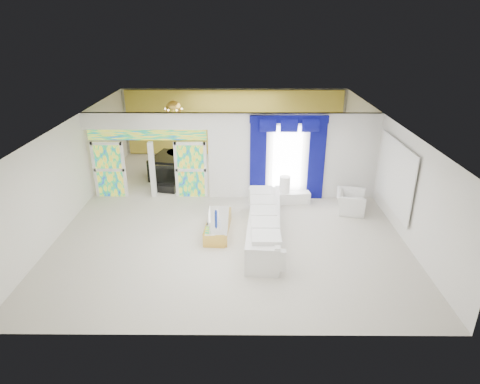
{
  "coord_description": "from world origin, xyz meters",
  "views": [
    {
      "loc": [
        0.37,
        -12.54,
        5.91
      ],
      "look_at": [
        0.3,
        -1.2,
        1.1
      ],
      "focal_mm": 30.95,
      "sensor_mm": 36.0,
      "label": 1
    }
  ],
  "objects_px": {
    "grand_piano": "(172,166)",
    "armchair": "(350,202)",
    "white_sofa": "(264,226)",
    "console_table": "(293,198)",
    "coffee_table": "(218,226)"
  },
  "relations": [
    {
      "from": "coffee_table",
      "to": "grand_piano",
      "type": "xyz_separation_m",
      "value": [
        -2.11,
        4.7,
        0.23
      ]
    },
    {
      "from": "white_sofa",
      "to": "console_table",
      "type": "xyz_separation_m",
      "value": [
        1.11,
        2.43,
        -0.19
      ]
    },
    {
      "from": "armchair",
      "to": "grand_piano",
      "type": "relative_size",
      "value": 0.61
    },
    {
      "from": "grand_piano",
      "to": "armchair",
      "type": "bearing_deg",
      "value": -14.24
    },
    {
      "from": "console_table",
      "to": "armchair",
      "type": "xyz_separation_m",
      "value": [
        1.8,
        -0.65,
        0.15
      ]
    },
    {
      "from": "coffee_table",
      "to": "grand_piano",
      "type": "distance_m",
      "value": 5.16
    },
    {
      "from": "console_table",
      "to": "grand_piano",
      "type": "distance_m",
      "value": 5.24
    },
    {
      "from": "console_table",
      "to": "armchair",
      "type": "height_order",
      "value": "armchair"
    },
    {
      "from": "white_sofa",
      "to": "armchair",
      "type": "bearing_deg",
      "value": 35.68
    },
    {
      "from": "white_sofa",
      "to": "grand_piano",
      "type": "height_order",
      "value": "grand_piano"
    },
    {
      "from": "console_table",
      "to": "coffee_table",
      "type": "bearing_deg",
      "value": -139.0
    },
    {
      "from": "console_table",
      "to": "white_sofa",
      "type": "bearing_deg",
      "value": -114.42
    },
    {
      "from": "coffee_table",
      "to": "armchair",
      "type": "bearing_deg",
      "value": 19.17
    },
    {
      "from": "armchair",
      "to": "coffee_table",
      "type": "bearing_deg",
      "value": 122.78
    },
    {
      "from": "white_sofa",
      "to": "coffee_table",
      "type": "relative_size",
      "value": 2.19
    }
  ]
}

